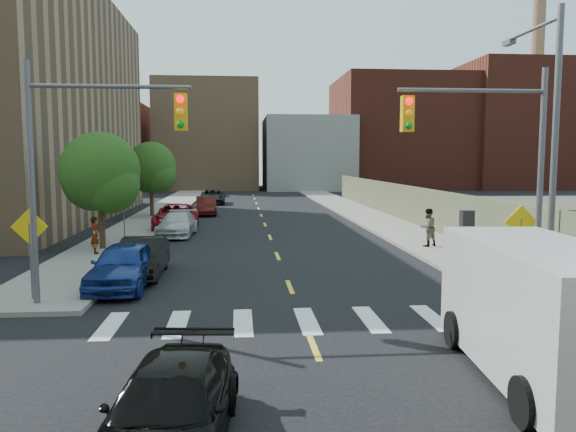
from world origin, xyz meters
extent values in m
plane|color=black|center=(0.00, 0.00, 0.00)|extent=(160.00, 160.00, 0.00)
cube|color=gray|center=(-7.75, 41.50, 0.07)|extent=(3.50, 73.00, 0.15)
cube|color=gray|center=(7.75, 41.50, 0.07)|extent=(3.50, 73.00, 0.15)
cube|color=#696E4D|center=(9.60, 28.00, 1.25)|extent=(0.12, 44.00, 2.50)
cube|color=#592319|center=(-22.00, 70.00, 6.00)|extent=(14.00, 18.00, 12.00)
cube|color=#8C6B4C|center=(-6.00, 72.00, 7.50)|extent=(14.00, 16.00, 15.00)
cube|color=gray|center=(8.00, 70.00, 5.00)|extent=(12.00, 16.00, 10.00)
cube|color=#592319|center=(22.00, 72.00, 8.00)|extent=(18.00, 18.00, 16.00)
cube|color=#592319|center=(38.00, 70.00, 9.00)|extent=(14.00, 16.00, 18.00)
cylinder|color=#8C6B4C|center=(42.00, 70.00, 14.00)|extent=(1.80, 1.80, 28.00)
cylinder|color=#59595E|center=(-7.50, 6.00, 3.50)|extent=(0.18, 0.18, 7.00)
cylinder|color=#59595E|center=(-5.25, 6.00, 6.30)|extent=(4.50, 0.12, 0.12)
cube|color=#E5A50C|center=(-3.30, 6.00, 5.60)|extent=(0.35, 0.30, 1.05)
cylinder|color=#59595E|center=(7.50, 6.00, 3.50)|extent=(0.18, 0.18, 7.00)
cylinder|color=#59595E|center=(5.25, 6.00, 6.30)|extent=(4.50, 0.12, 0.12)
cube|color=#E5A50C|center=(3.30, 6.00, 5.60)|extent=(0.35, 0.30, 1.05)
cylinder|color=#59595E|center=(8.20, 6.50, 4.50)|extent=(0.20, 0.20, 9.00)
cylinder|color=#59595E|center=(8.20, 8.20, 8.60)|extent=(0.12, 3.50, 0.12)
cube|color=#59595E|center=(8.20, 9.80, 8.50)|extent=(0.25, 0.60, 0.18)
cylinder|color=#59595E|center=(-7.80, 6.50, 1.20)|extent=(0.06, 0.06, 2.40)
cube|color=yellow|center=(-7.80, 6.50, 2.30)|extent=(1.06, 0.04, 1.06)
cylinder|color=#59595E|center=(7.20, 6.50, 1.20)|extent=(0.06, 0.06, 2.40)
cube|color=yellow|center=(7.20, 6.50, 2.30)|extent=(1.06, 0.04, 1.06)
cylinder|color=#59595E|center=(-7.80, 20.00, 1.20)|extent=(0.06, 0.06, 2.40)
cube|color=yellow|center=(-7.80, 20.00, 2.30)|extent=(1.06, 0.04, 1.06)
cylinder|color=#332114|center=(-8.00, 16.00, 1.32)|extent=(0.28, 0.28, 2.64)
sphere|color=#1A4112|center=(-8.00, 16.00, 3.72)|extent=(3.60, 3.60, 3.60)
sphere|color=#1A4112|center=(-7.50, 15.70, 3.12)|extent=(2.64, 2.64, 2.64)
sphere|color=#1A4112|center=(-8.40, 16.40, 3.30)|extent=(2.88, 2.88, 2.88)
cylinder|color=#332114|center=(-8.00, 31.00, 1.32)|extent=(0.28, 0.28, 2.64)
sphere|color=#1A4112|center=(-8.00, 31.00, 3.72)|extent=(3.60, 3.60, 3.60)
sphere|color=#1A4112|center=(-7.50, 30.70, 3.12)|extent=(2.64, 2.64, 2.64)
sphere|color=#1A4112|center=(-8.40, 31.40, 3.30)|extent=(2.88, 2.88, 2.88)
imported|color=navy|center=(-5.50, 8.29, 0.76)|extent=(2.00, 4.56, 1.53)
imported|color=black|center=(-5.22, 10.16, 0.70)|extent=(1.50, 4.26, 1.40)
imported|color=#A61020|center=(-5.50, 24.10, 0.77)|extent=(2.71, 5.61, 1.54)
imported|color=#B5B8BE|center=(-5.11, 21.02, 0.67)|extent=(2.15, 4.70, 1.33)
imported|color=silver|center=(-5.50, 27.24, 0.66)|extent=(1.96, 4.02, 1.32)
imported|color=#400F0C|center=(-4.20, 32.81, 0.70)|extent=(1.82, 4.35, 1.40)
imported|color=black|center=(-4.20, 43.43, 0.70)|extent=(2.45, 5.11, 1.41)
imported|color=black|center=(-2.71, -2.42, 0.63)|extent=(2.16, 4.47, 1.25)
cube|color=silver|center=(4.12, -0.32, 1.41)|extent=(2.74, 6.02, 2.48)
cube|color=black|center=(4.31, 1.92, 1.74)|extent=(2.19, 1.52, 1.01)
cylinder|color=black|center=(3.22, 1.67, 0.39)|extent=(0.39, 0.88, 0.86)
cylinder|color=black|center=(5.35, 1.49, 0.39)|extent=(0.39, 0.88, 0.86)
cylinder|color=black|center=(2.90, -2.14, 0.39)|extent=(0.39, 0.88, 0.86)
cube|color=navy|center=(9.01, 6.98, 0.68)|extent=(0.67, 0.59, 1.06)
cylinder|color=navy|center=(9.01, 6.98, 1.24)|extent=(0.60, 0.43, 0.55)
cube|color=black|center=(8.46, 13.69, 1.07)|extent=(0.55, 0.45, 1.85)
imported|color=gray|center=(-7.93, 14.48, 0.96)|extent=(0.59, 0.70, 1.63)
imported|color=gray|center=(7.22, 15.27, 1.05)|extent=(1.06, 0.94, 1.80)
camera|label=1|loc=(-1.67, -10.39, 4.28)|focal=35.00mm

